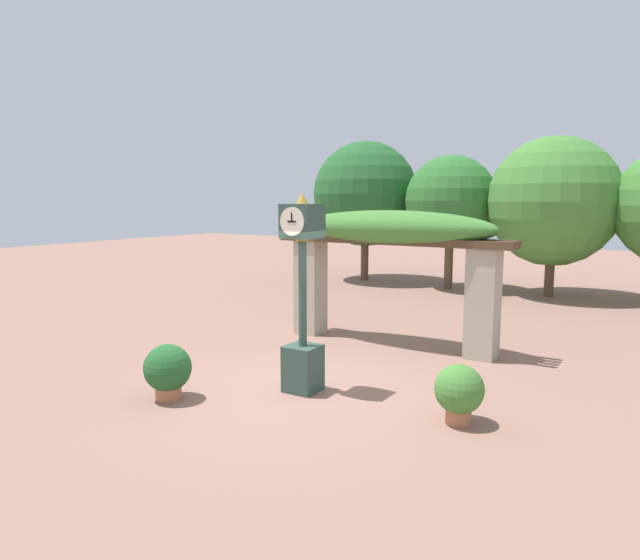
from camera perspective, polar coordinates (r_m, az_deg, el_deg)
ground_plane at (r=9.20m, az=-1.97°, el=-10.71°), size 60.00×60.00×0.00m
pedestal_clock at (r=8.71m, az=-1.75°, el=-2.23°), size 0.51×0.56×3.07m
pergola at (r=11.57m, az=7.03°, el=3.47°), size 4.98×1.15×2.75m
potted_plant_near_left at (r=7.91m, az=13.75°, el=-10.77°), size 0.66×0.66×0.80m
potted_plant_near_right at (r=8.85m, az=-14.99°, el=-8.68°), size 0.71×0.71×0.84m
tree_line at (r=19.12m, az=17.04°, el=7.68°), size 13.14×3.93×5.02m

